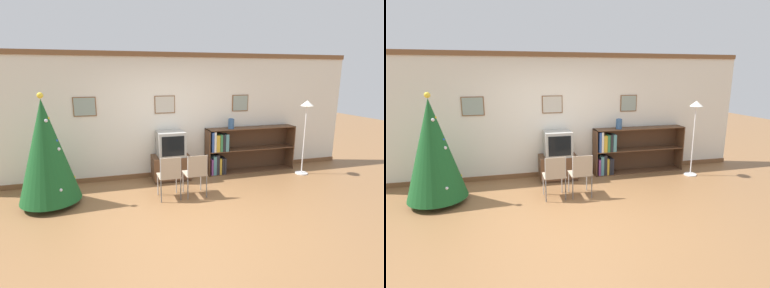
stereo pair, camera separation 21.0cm
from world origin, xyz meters
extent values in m
plane|color=brown|center=(0.00, 0.00, 0.00)|extent=(24.00, 24.00, 0.00)
cube|color=silver|center=(0.00, 2.19, 1.35)|extent=(8.94, 0.08, 2.70)
cube|color=brown|center=(0.00, 2.13, 2.65)|extent=(8.94, 0.03, 0.10)
cube|color=brown|center=(0.00, 2.13, 0.05)|extent=(8.94, 0.03, 0.10)
cube|color=brown|center=(-1.68, 2.14, 1.61)|extent=(0.45, 0.02, 0.39)
cube|color=gray|center=(-1.68, 2.12, 1.61)|extent=(0.41, 0.01, 0.35)
cube|color=brown|center=(-0.04, 2.14, 1.61)|extent=(0.44, 0.02, 0.38)
cube|color=#BCB7A8|center=(-0.04, 2.12, 1.61)|extent=(0.41, 0.01, 0.34)
cube|color=brown|center=(1.73, 2.14, 1.60)|extent=(0.40, 0.02, 0.38)
cube|color=gray|center=(1.73, 2.12, 1.60)|extent=(0.36, 0.01, 0.34)
cylinder|color=maroon|center=(-2.28, 1.14, 0.05)|extent=(0.36, 0.36, 0.10)
cone|color=#195123|center=(-2.28, 1.14, 0.98)|extent=(1.01, 1.01, 1.76)
sphere|color=yellow|center=(-2.28, 1.14, 1.91)|extent=(0.10, 0.10, 0.10)
sphere|color=silver|center=(-2.07, 1.04, 1.03)|extent=(0.06, 0.06, 0.06)
sphere|color=silver|center=(-2.06, 0.79, 0.39)|extent=(0.05, 0.05, 0.05)
sphere|color=silver|center=(-2.22, 1.06, 1.51)|extent=(0.06, 0.06, 0.06)
sphere|color=gold|center=(-1.89, 1.23, 0.45)|extent=(0.05, 0.05, 0.05)
sphere|color=#1E4CB2|center=(-2.09, 1.08, 1.16)|extent=(0.04, 0.04, 0.04)
sphere|color=gold|center=(-2.26, 1.40, 0.94)|extent=(0.06, 0.06, 0.06)
sphere|color=gold|center=(-2.19, 1.13, 1.54)|extent=(0.04, 0.04, 0.04)
sphere|color=red|center=(-2.67, 1.22, 0.44)|extent=(0.05, 0.05, 0.05)
cube|color=#412A1A|center=(0.01, 1.86, 0.03)|extent=(0.78, 0.49, 0.05)
cube|color=brown|center=(0.01, 1.86, 0.29)|extent=(0.81, 0.51, 0.48)
cube|color=#9E9E99|center=(0.01, 1.86, 0.80)|extent=(0.58, 0.49, 0.53)
cube|color=black|center=(0.01, 1.61, 0.80)|extent=(0.47, 0.01, 0.42)
cube|color=tan|center=(-0.23, 0.88, 0.43)|extent=(0.40, 0.40, 0.02)
cube|color=tan|center=(-0.23, 0.69, 0.63)|extent=(0.35, 0.01, 0.38)
cylinder|color=#B2B2B2|center=(-0.41, 1.06, 0.21)|extent=(0.02, 0.02, 0.42)
cylinder|color=#B2B2B2|center=(-0.05, 1.06, 0.21)|extent=(0.02, 0.02, 0.42)
cylinder|color=#B2B2B2|center=(-0.41, 0.70, 0.21)|extent=(0.02, 0.02, 0.42)
cylinder|color=#B2B2B2|center=(-0.05, 0.70, 0.21)|extent=(0.02, 0.02, 0.42)
cylinder|color=#B2B2B2|center=(-0.41, 0.70, 0.41)|extent=(0.02, 0.02, 0.82)
cylinder|color=#B2B2B2|center=(-0.05, 0.70, 0.41)|extent=(0.02, 0.02, 0.82)
cube|color=tan|center=(0.26, 0.88, 0.43)|extent=(0.40, 0.40, 0.02)
cube|color=tan|center=(0.26, 0.69, 0.63)|extent=(0.35, 0.01, 0.38)
cylinder|color=#B2B2B2|center=(0.08, 1.06, 0.21)|extent=(0.02, 0.02, 0.42)
cylinder|color=#B2B2B2|center=(0.44, 1.06, 0.21)|extent=(0.02, 0.02, 0.42)
cylinder|color=#B2B2B2|center=(0.08, 0.70, 0.21)|extent=(0.02, 0.02, 0.42)
cylinder|color=#B2B2B2|center=(0.44, 0.70, 0.21)|extent=(0.02, 0.02, 0.42)
cylinder|color=#B2B2B2|center=(0.08, 0.70, 0.41)|extent=(0.02, 0.02, 0.82)
cylinder|color=#B2B2B2|center=(0.44, 0.70, 0.41)|extent=(0.02, 0.02, 0.82)
cube|color=brown|center=(0.88, 1.95, 0.52)|extent=(0.02, 0.36, 1.05)
cube|color=brown|center=(3.01, 1.95, 0.52)|extent=(0.02, 0.36, 1.05)
cube|color=brown|center=(1.94, 1.95, 1.04)|extent=(2.15, 0.36, 0.02)
cube|color=brown|center=(1.94, 1.95, 0.01)|extent=(2.15, 0.36, 0.02)
cube|color=brown|center=(1.94, 1.95, 0.54)|extent=(2.11, 0.36, 0.02)
cube|color=#492F1E|center=(1.94, 2.12, 0.52)|extent=(2.15, 0.01, 1.05)
cube|color=#7A3D7F|center=(0.95, 1.90, 0.20)|extent=(0.04, 0.25, 0.36)
cube|color=teal|center=(1.01, 1.90, 0.23)|extent=(0.07, 0.26, 0.43)
cube|color=#232328|center=(1.08, 1.88, 0.24)|extent=(0.07, 0.21, 0.45)
cube|color=gold|center=(1.14, 1.91, 0.20)|extent=(0.05, 0.27, 0.37)
cube|color=#232328|center=(1.20, 1.90, 0.20)|extent=(0.04, 0.25, 0.37)
cube|color=#232328|center=(1.26, 1.91, 0.20)|extent=(0.05, 0.28, 0.37)
cube|color=#2D4C93|center=(0.95, 1.90, 0.78)|extent=(0.05, 0.25, 0.45)
cube|color=silver|center=(1.00, 1.91, 0.78)|extent=(0.05, 0.28, 0.45)
cube|color=gold|center=(1.07, 1.91, 0.74)|extent=(0.08, 0.27, 0.37)
cube|color=#337547|center=(1.15, 1.89, 0.74)|extent=(0.06, 0.23, 0.38)
cube|color=#232328|center=(1.22, 1.92, 0.75)|extent=(0.05, 0.30, 0.38)
cube|color=teal|center=(1.29, 1.89, 0.74)|extent=(0.07, 0.23, 0.38)
cylinder|color=#335684|center=(1.42, 1.91, 1.16)|extent=(0.13, 0.13, 0.22)
torus|color=#335684|center=(1.42, 1.91, 1.27)|extent=(0.12, 0.12, 0.02)
cylinder|color=silver|center=(2.99, 1.40, 0.01)|extent=(0.28, 0.28, 0.03)
cylinder|color=silver|center=(2.99, 1.40, 0.80)|extent=(0.03, 0.03, 1.54)
cone|color=white|center=(2.99, 1.40, 1.63)|extent=(0.28, 0.28, 0.12)
camera|label=1|loc=(-1.25, -4.25, 2.25)|focal=28.00mm
camera|label=2|loc=(-1.05, -4.30, 2.25)|focal=28.00mm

